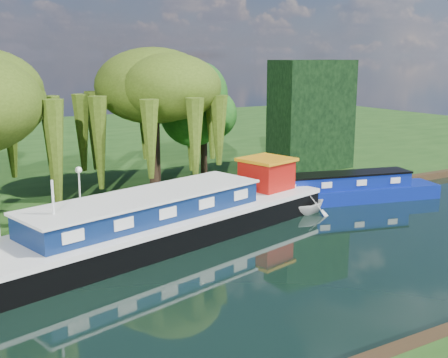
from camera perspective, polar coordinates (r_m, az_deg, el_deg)
ground at (r=21.79m, az=-7.54°, el=-11.35°), size 120.00×120.00×0.00m
dutch_barge at (r=27.27m, az=-5.74°, el=-4.13°), size 19.64×8.95×4.05m
narrowboat at (r=34.87m, az=11.44°, el=-1.19°), size 13.29×5.37×1.92m
white_cruiser at (r=32.28m, az=8.70°, el=-3.44°), size 3.02×2.76×1.35m
willow_right at (r=34.63m, az=-7.21°, el=8.18°), size 6.52×6.52×7.94m
tree_far_right at (r=39.06m, az=-2.08°, el=7.11°), size 4.15×4.15×6.79m
conifer_hedge at (r=42.19m, az=8.86°, el=6.44°), size 6.00×3.00×8.00m
lamppost at (r=30.72m, az=-14.52°, el=0.14°), size 0.36×0.36×2.56m
mooring_posts at (r=28.85m, az=-15.10°, el=-3.69°), size 19.16×0.16×1.00m
reeds_near at (r=19.89m, az=21.05°, el=-12.80°), size 33.70×1.50×1.10m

